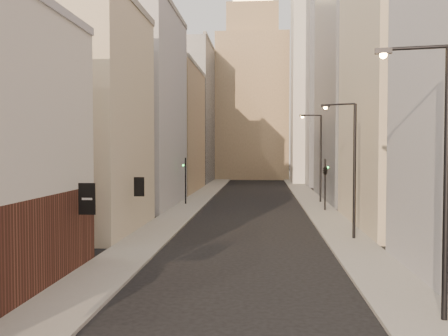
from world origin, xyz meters
TOP-DOWN VIEW (x-y plane):
  - sidewalk_left at (-6.50, 55.00)m, footprint 3.00×140.00m
  - sidewalk_right at (6.50, 55.00)m, footprint 3.00×140.00m
  - left_bldg_beige at (-12.00, 26.00)m, footprint 8.00×12.00m
  - left_bldg_grey at (-12.00, 42.00)m, footprint 8.00×16.00m
  - left_bldg_tan at (-12.00, 60.00)m, footprint 8.00×18.00m
  - left_bldg_wingrid at (-12.00, 80.00)m, footprint 8.00×20.00m
  - right_bldg_beige at (12.00, 30.00)m, footprint 8.00×16.00m
  - right_bldg_wingrid at (12.00, 50.00)m, footprint 8.00×20.00m
  - highrise at (18.00, 78.00)m, footprint 21.00×23.00m
  - clock_tower at (-1.00, 92.00)m, footprint 14.00×14.00m
  - white_tower at (10.00, 78.00)m, footprint 8.00×8.00m
  - streetlamp_near at (6.92, 8.45)m, footprint 2.46×0.65m
  - streetlamp_mid at (6.70, 23.93)m, footprint 2.18×1.13m
  - streetlamp_far at (7.06, 45.83)m, footprint 2.48×0.82m
  - traffic_light_left at (-7.08, 42.94)m, footprint 0.54×0.42m
  - traffic_light_right at (6.90, 38.67)m, footprint 0.71×0.71m

SIDE VIEW (x-z plane):
  - sidewalk_left at x=-6.50m, z-range 0.00..0.15m
  - sidewalk_right at x=6.50m, z-range 0.00..0.15m
  - traffic_light_left at x=-7.08m, z-range 0.95..5.95m
  - traffic_light_right at x=6.90m, z-range 1.40..6.40m
  - streetlamp_mid at x=6.70m, z-range 0.63..9.55m
  - streetlamp_near at x=6.92m, z-range 0.67..10.13m
  - streetlamp_far at x=7.06m, z-range 0.68..10.31m
  - left_bldg_beige at x=-12.00m, z-range 0.00..16.00m
  - left_bldg_tan at x=-12.00m, z-range 0.00..17.00m
  - left_bldg_grey at x=-12.00m, z-range 0.00..20.00m
  - right_bldg_beige at x=12.00m, z-range 0.00..20.00m
  - left_bldg_wingrid at x=-12.00m, z-range 0.00..24.00m
  - right_bldg_wingrid at x=12.00m, z-range 0.00..26.00m
  - clock_tower at x=-1.00m, z-range -4.82..40.08m
  - white_tower at x=10.00m, z-range -2.14..39.36m
  - highrise at x=18.00m, z-range 0.06..51.26m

